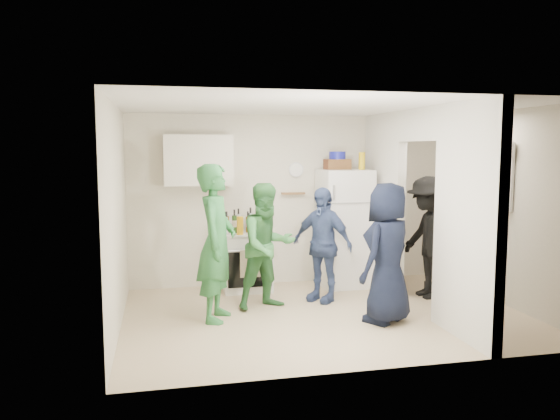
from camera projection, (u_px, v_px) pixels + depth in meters
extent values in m
plane|color=#C8AF8D|center=(325.00, 315.00, 6.64)|extent=(4.80, 4.80, 0.00)
plane|color=silver|center=(292.00, 200.00, 8.15)|extent=(4.80, 0.00, 4.80)
plane|color=silver|center=(383.00, 234.00, 4.85)|extent=(4.80, 0.00, 4.80)
plane|color=silver|center=(117.00, 218.00, 5.99)|extent=(0.00, 3.40, 3.40)
plane|color=silver|center=(505.00, 208.00, 7.01)|extent=(0.00, 3.40, 3.40)
plane|color=white|center=(327.00, 106.00, 6.36)|extent=(4.80, 4.80, 0.00)
cube|color=silver|center=(383.00, 202.00, 7.82)|extent=(0.12, 1.20, 2.50)
cube|color=silver|center=(467.00, 222.00, 5.68)|extent=(0.12, 1.20, 2.50)
cube|color=silver|center=(421.00, 125.00, 6.64)|extent=(0.12, 1.00, 0.40)
cube|color=white|center=(247.00, 261.00, 7.76)|extent=(0.70, 0.59, 0.84)
cube|color=silver|center=(198.00, 160.00, 7.61)|extent=(0.95, 0.34, 0.70)
cube|color=white|center=(344.00, 228.00, 7.99)|extent=(0.70, 0.68, 1.71)
cube|color=brown|center=(337.00, 164.00, 7.91)|extent=(0.35, 0.25, 0.15)
cylinder|color=#161A9A|center=(337.00, 155.00, 7.90)|extent=(0.24, 0.24, 0.11)
cylinder|color=yellow|center=(362.00, 161.00, 7.83)|extent=(0.09, 0.09, 0.25)
cylinder|color=white|center=(296.00, 170.00, 8.09)|extent=(0.22, 0.02, 0.22)
cube|color=olive|center=(293.00, 193.00, 8.09)|extent=(0.35, 0.08, 0.03)
cube|color=black|center=(496.00, 176.00, 7.15)|extent=(0.03, 0.70, 0.80)
cube|color=white|center=(495.00, 176.00, 7.15)|extent=(0.04, 0.76, 0.86)
cube|color=white|center=(494.00, 149.00, 7.11)|extent=(0.04, 0.82, 0.18)
cylinder|color=gold|center=(240.00, 226.00, 7.46)|extent=(0.09, 0.09, 0.25)
cylinder|color=#B90C0C|center=(264.00, 229.00, 7.56)|extent=(0.09, 0.09, 0.12)
imported|color=#2F7638|center=(216.00, 243.00, 6.35)|extent=(0.63, 0.77, 1.84)
imported|color=#377D48|center=(267.00, 246.00, 6.84)|extent=(0.92, 0.81, 1.59)
imported|color=#3C5484|center=(322.00, 244.00, 7.17)|extent=(0.86, 0.91, 1.51)
imported|color=black|center=(387.00, 253.00, 6.28)|extent=(0.95, 0.89, 1.63)
imported|color=black|center=(428.00, 237.00, 7.35)|extent=(0.65, 1.08, 1.64)
cylinder|color=brown|center=(227.00, 221.00, 7.77)|extent=(0.07, 0.07, 0.28)
cylinder|color=#264B19|center=(234.00, 221.00, 7.60)|extent=(0.07, 0.07, 0.33)
cylinder|color=silver|center=(239.00, 220.00, 7.84)|extent=(0.07, 0.07, 0.32)
cylinder|color=brown|center=(248.00, 222.00, 7.65)|extent=(0.06, 0.06, 0.30)
cylinder|color=#ACBDBF|center=(251.00, 219.00, 7.89)|extent=(0.08, 0.08, 0.33)
cylinder|color=black|center=(258.00, 220.00, 7.75)|extent=(0.07, 0.07, 0.32)
cylinder|color=olive|center=(263.00, 220.00, 7.91)|extent=(0.08, 0.08, 0.29)
cylinder|color=silver|center=(225.00, 223.00, 7.51)|extent=(0.07, 0.07, 0.31)
cylinder|color=#5B4E0F|center=(249.00, 222.00, 7.80)|extent=(0.07, 0.07, 0.26)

